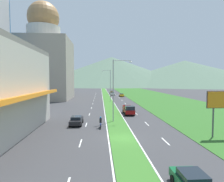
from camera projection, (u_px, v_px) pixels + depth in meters
ground_plane at (122, 138)px, 24.04m from camera, size 600.00×600.00×0.00m
grass_median at (106, 97)px, 83.82m from camera, size 3.20×240.00×0.06m
grass_verge_right at (152, 96)px, 85.10m from camera, size 24.00×240.00×0.06m
lane_dash_left_2 at (80, 143)px, 22.28m from camera, size 0.16×2.80×0.01m
lane_dash_left_3 at (86, 125)px, 31.52m from camera, size 0.16×2.80×0.01m
lane_dash_left_4 at (89, 114)px, 40.76m from camera, size 0.16×2.80×0.01m
lane_dash_left_5 at (91, 108)px, 50.00m from camera, size 0.16×2.80×0.01m
lane_dash_left_6 at (93, 104)px, 59.25m from camera, size 0.16×2.80×0.01m
lane_dash_left_7 at (94, 100)px, 68.49m from camera, size 0.16×2.80×0.01m
lane_dash_left_8 at (95, 98)px, 77.73m from camera, size 0.16×2.80×0.01m
lane_dash_left_9 at (95, 96)px, 86.98m from camera, size 0.16×2.80×0.01m
lane_dash_left_10 at (96, 95)px, 96.22m from camera, size 0.16×2.80×0.01m
lane_dash_left_11 at (96, 93)px, 105.46m from camera, size 0.16×2.80×0.01m
lane_dash_right_2 at (165, 141)px, 22.91m from camera, size 0.16×2.80×0.01m
lane_dash_right_3 at (147, 124)px, 32.15m from camera, size 0.16×2.80×0.01m
lane_dash_right_4 at (136, 114)px, 41.40m from camera, size 0.16×2.80×0.01m
lane_dash_right_5 at (130, 108)px, 50.64m from camera, size 0.16×2.80×0.01m
lane_dash_right_6 at (125, 103)px, 59.88m from camera, size 0.16×2.80×0.01m
lane_dash_right_7 at (122, 100)px, 69.13m from camera, size 0.16×2.80×0.01m
lane_dash_right_8 at (119, 98)px, 78.37m from camera, size 0.16×2.80×0.01m
lane_dash_right_9 at (117, 96)px, 87.61m from camera, size 0.16×2.80×0.01m
lane_dash_right_10 at (116, 94)px, 96.85m from camera, size 0.16×2.80×0.01m
lane_dash_right_11 at (114, 93)px, 106.10m from camera, size 0.16×2.80×0.01m
edge_line_median_left at (102, 97)px, 83.71m from camera, size 0.16×240.00×0.01m
edge_line_median_right at (110, 97)px, 83.93m from camera, size 0.16×240.00×0.01m
domed_building at (44, 60)px, 72.32m from camera, size 19.76×19.76×36.82m
midrise_colored at (41, 67)px, 93.32m from camera, size 16.16×16.16×28.07m
hill_far_left at (51, 77)px, 313.02m from camera, size 186.41×186.41×25.25m
hill_far_center at (112, 71)px, 275.83m from camera, size 223.10×223.10×40.61m
hill_far_right at (184, 73)px, 257.92m from camera, size 224.38×224.38×33.68m
street_lamp_near at (115, 86)px, 33.42m from camera, size 3.48×0.28×10.97m
street_lamp_mid at (110, 84)px, 64.35m from camera, size 2.91×0.45×10.83m
car_0 at (122, 95)px, 84.65m from camera, size 1.90×4.13×1.36m
car_1 at (111, 92)px, 103.57m from camera, size 1.93×4.25×1.49m
car_2 at (113, 94)px, 92.22m from camera, size 1.90×4.77×1.46m
car_4 at (76, 120)px, 31.46m from camera, size 2.00×4.68×1.44m
pickup_truck_0 at (129, 110)px, 40.80m from camera, size 2.18×5.40×2.00m
motorcycle_rider at (101, 123)px, 29.22m from camera, size 0.36×2.00×1.80m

